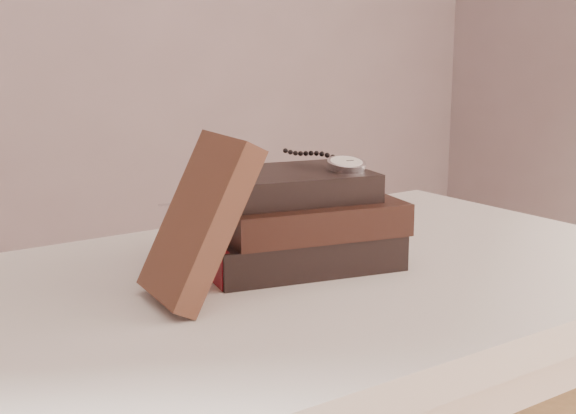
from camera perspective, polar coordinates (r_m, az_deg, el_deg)
table at (r=1.00m, az=0.39°, el=-9.76°), size 1.00×0.60×0.75m
book_stack at (r=1.00m, az=0.55°, el=-1.03°), size 0.27×0.22×0.12m
journal at (r=0.86m, az=-6.37°, el=-0.94°), size 0.12×0.13×0.18m
pocket_watch at (r=1.00m, az=3.94°, el=3.15°), size 0.06×0.15×0.02m
eyeglasses at (r=1.04m, az=-5.48°, el=0.16°), size 0.12×0.13×0.05m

